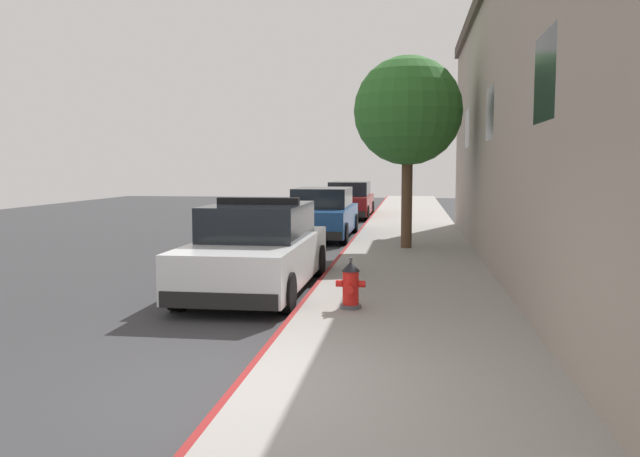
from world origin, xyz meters
The scene contains 9 objects.
ground_plane centered at (-4.39, 10.00, -0.10)m, with size 30.18×60.00×0.20m, color #353538.
sidewalk_pavement centered at (1.61, 10.00, 0.07)m, with size 3.21×60.00×0.14m, color gray.
curb_painted_edge centered at (-0.04, 10.00, 0.07)m, with size 0.08×60.00×0.14m, color maroon.
storefront_building centered at (6.15, 7.90, 3.22)m, with size 6.12×20.15×6.42m.
police_cruiser centered at (-1.10, 5.20, 0.74)m, with size 1.94×4.84×1.68m.
parked_car_silver_ahead centered at (-1.13, 13.93, 0.74)m, with size 1.94×4.84×1.56m.
parked_car_dark_far centered at (-1.04, 22.00, 0.74)m, with size 1.94×4.84×1.56m.
fire_hydrant centered at (0.74, 3.37, 0.48)m, with size 0.44×0.40×0.76m.
street_tree centered at (1.51, 10.74, 3.63)m, with size 2.77×2.77×4.90m.
Camera 1 is at (1.61, -6.02, 2.24)m, focal length 36.20 mm.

